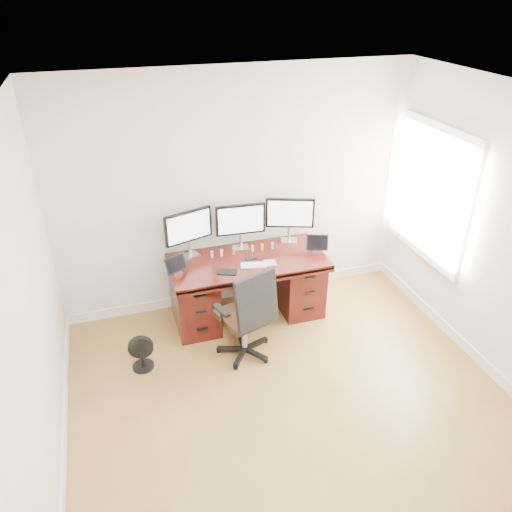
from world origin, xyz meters
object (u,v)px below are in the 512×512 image
object	(u,v)px
keyboard	(254,265)
desk	(247,285)
office_chair	(247,328)
floor_fan	(142,353)
monitor_center	(241,221)

from	to	relation	value
keyboard	desk	bearing A→B (deg)	109.06
desk	office_chair	size ratio (longest dim) A/B	1.66
floor_fan	monitor_center	bearing A→B (deg)	39.77
office_chair	floor_fan	world-z (taller)	office_chair
desk	floor_fan	xyz separation A→B (m)	(-1.26, -0.56, -0.22)
floor_fan	keyboard	distance (m)	1.45
monitor_center	office_chair	bearing A→B (deg)	-98.67
desk	floor_fan	world-z (taller)	desk
floor_fan	keyboard	xyz separation A→B (m)	(1.28, 0.37, 0.58)
office_chair	keyboard	bearing A→B (deg)	47.67
desk	office_chair	world-z (taller)	office_chair
keyboard	monitor_center	bearing A→B (deg)	106.18
monitor_center	keyboard	size ratio (longest dim) A/B	2.03
floor_fan	monitor_center	distance (m)	1.75
floor_fan	monitor_center	size ratio (longest dim) A/B	0.67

